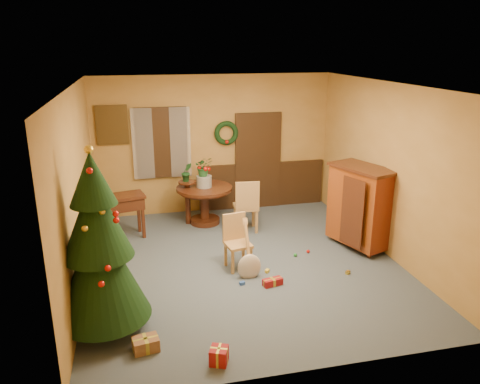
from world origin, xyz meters
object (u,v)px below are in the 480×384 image
object	(u,v)px
writing_desk	(119,206)
sideboard	(360,205)
chair_near	(236,239)
christmas_tree	(99,248)
dining_table	(204,198)

from	to	relation	value
writing_desk	sideboard	distance (m)	4.37
chair_near	christmas_tree	bearing A→B (deg)	-145.65
dining_table	sideboard	bearing A→B (deg)	-35.07
chair_near	christmas_tree	size ratio (longest dim) A/B	0.37
sideboard	writing_desk	bearing A→B (deg)	162.18
dining_table	christmas_tree	bearing A→B (deg)	-117.86
dining_table	christmas_tree	size ratio (longest dim) A/B	0.46
christmas_tree	sideboard	distance (m)	4.62
christmas_tree	writing_desk	bearing A→B (deg)	87.28
chair_near	christmas_tree	xyz separation A→B (m)	(-2.01, -1.37, 0.66)
christmas_tree	writing_desk	distance (m)	3.04
dining_table	chair_near	bearing A→B (deg)	-84.22
dining_table	sideboard	size ratio (longest dim) A/B	0.75
sideboard	christmas_tree	bearing A→B (deg)	-158.94
dining_table	sideboard	xyz separation A→B (m)	(2.50, -1.75, 0.26)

